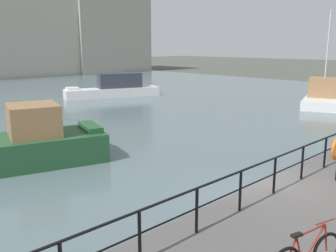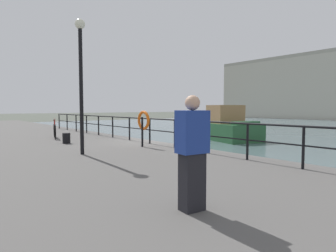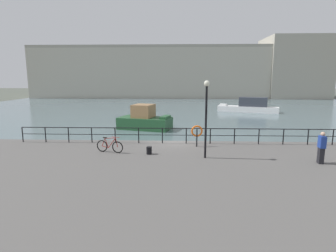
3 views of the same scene
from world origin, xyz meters
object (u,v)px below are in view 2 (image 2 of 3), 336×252
object	(u,v)px
mooring_bollard	(66,138)
life_ring_stand	(143,122)
moored_white_yacht	(226,127)
quay_lamp_post	(81,68)
standing_person	(192,152)
parked_bicycle	(55,130)

from	to	relation	value
mooring_bollard	life_ring_stand	distance (m)	3.60
moored_white_yacht	quay_lamp_post	bearing A→B (deg)	-53.38
life_ring_stand	standing_person	size ratio (longest dim) A/B	0.83
mooring_bollard	standing_person	size ratio (longest dim) A/B	0.26
parked_bicycle	quay_lamp_post	bearing A→B (deg)	6.33
mooring_bollard	parked_bicycle	bearing A→B (deg)	173.44
mooring_bollard	life_ring_stand	size ratio (longest dim) A/B	0.31
mooring_bollard	quay_lamp_post	world-z (taller)	quay_lamp_post
parked_bicycle	standing_person	bearing A→B (deg)	7.21
life_ring_stand	standing_person	xyz separation A→B (m)	(6.27, -3.36, -0.11)
moored_white_yacht	standing_person	size ratio (longest dim) A/B	3.49
life_ring_stand	standing_person	distance (m)	7.11
life_ring_stand	mooring_bollard	bearing A→B (deg)	-146.24
life_ring_stand	quay_lamp_post	distance (m)	3.17
parked_bicycle	standing_person	world-z (taller)	standing_person
moored_white_yacht	parked_bicycle	xyz separation A→B (m)	(-0.60, -12.26, 0.32)
parked_bicycle	moored_white_yacht	bearing A→B (deg)	102.65
moored_white_yacht	standing_person	bearing A→B (deg)	-36.05
parked_bicycle	standing_person	xyz separation A→B (m)	(11.61, -1.68, 0.47)
mooring_bollard	quay_lamp_post	distance (m)	4.17
parked_bicycle	mooring_bollard	size ratio (longest dim) A/B	3.91
standing_person	quay_lamp_post	bearing A→B (deg)	178.92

